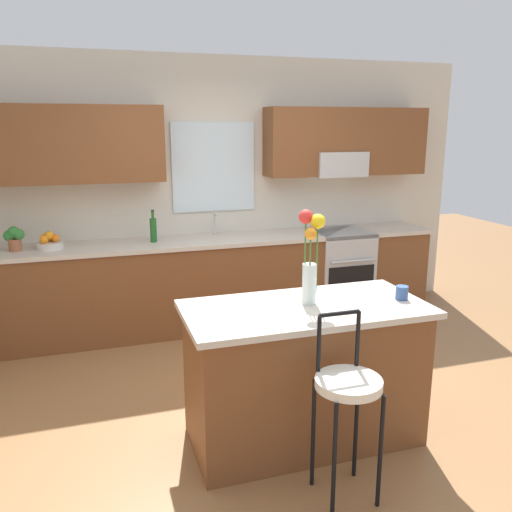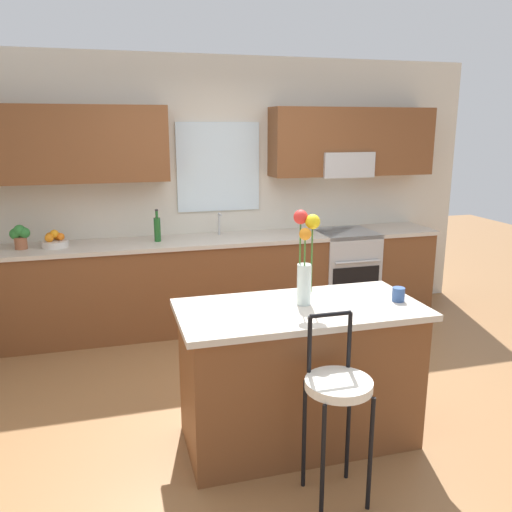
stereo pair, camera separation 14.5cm
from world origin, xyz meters
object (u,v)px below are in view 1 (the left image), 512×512
Objects in this scene: oven_range at (339,272)px; bar_stool_near at (347,391)px; kitchen_island at (304,373)px; fruit_bowl_oranges at (49,242)px; flower_vase at (310,255)px; mug_ceramic at (402,293)px; bottle_olive_oil at (153,229)px; potted_plant_small at (14,237)px.

bar_stool_near is (-1.31, -2.74, 0.18)m from oven_range.
fruit_bowl_oranges is at bearing 126.52° from kitchen_island.
kitchen_island is at bearing -121.24° from oven_range.
mug_ceramic is (0.60, -0.11, -0.27)m from flower_vase.
bottle_olive_oil is at bearing 179.29° from oven_range.
potted_plant_small reaches higher than bar_stool_near.
mug_ceramic is 0.40× the size of potted_plant_small.
fruit_bowl_oranges is 1.07× the size of potted_plant_small.
fruit_bowl_oranges is at bearing 127.63° from flower_vase.
potted_plant_small is (-3.21, 0.02, 0.59)m from oven_range.
oven_range is 2.97m from fruit_bowl_oranges.
mug_ceramic is at bearing -9.95° from flower_vase.
flower_vase is (0.04, 0.62, 0.60)m from bar_stool_near.
mug_ceramic reaches higher than kitchen_island.
kitchen_island is 0.61m from bar_stool_near.
potted_plant_small is (-1.23, 0.00, 0.00)m from bottle_olive_oil.
fruit_bowl_oranges is (-1.62, 2.18, 0.51)m from kitchen_island.
fruit_bowl_oranges is at bearing 179.45° from oven_range.
mug_ceramic is 3.40m from potted_plant_small.
flower_vase reaches higher than oven_range.
mug_ceramic reaches higher than oven_range.
flower_vase is at bearing -47.79° from potted_plant_small.
flower_vase is (0.04, 0.04, 0.77)m from kitchen_island.
oven_range is 0.88× the size of bar_stool_near.
bottle_olive_oil is (0.94, -0.00, 0.07)m from fruit_bowl_oranges.
kitchen_island is 4.89× the size of bottle_olive_oil.
flower_vase is at bearing -71.65° from bottle_olive_oil.
bar_stool_near is 0.89m from mug_ceramic.
potted_plant_small is at bearing 138.55° from mug_ceramic.
potted_plant_small is at bearing 124.58° from bar_stool_near.
bottle_olive_oil is at bearing 120.27° from mug_ceramic.
fruit_bowl_oranges reaches higher than kitchen_island.
oven_range is at bearing -0.44° from potted_plant_small.
oven_range is 2.06m from bottle_olive_oil.
flower_vase reaches higher than bottle_olive_oil.
kitchen_island is at bearing 90.00° from bar_stool_near.
potted_plant_small is (-1.94, 2.14, -0.19)m from flower_vase.
flower_vase reaches higher than potted_plant_small.
oven_range is 1.54× the size of flower_vase.
bottle_olive_oil is 1.40× the size of potted_plant_small.
kitchen_island is at bearing -72.85° from bottle_olive_oil.
kitchen_island is 0.82m from mug_ceramic.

